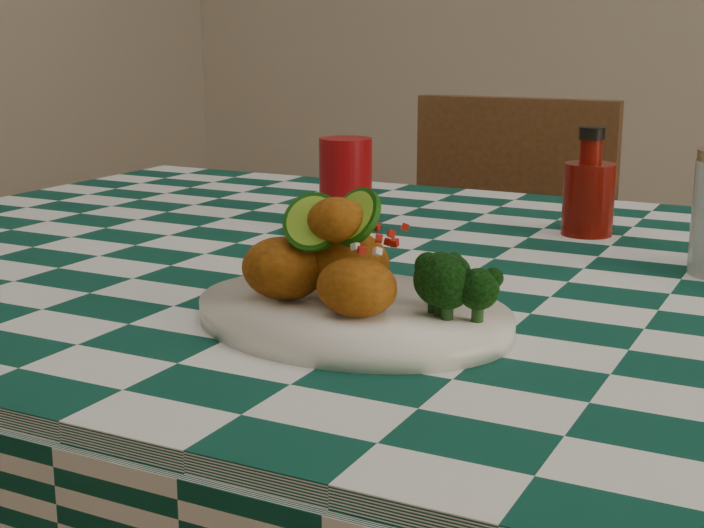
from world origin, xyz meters
The scene contains 6 objects.
plate centered at (-0.03, -0.23, 0.80)m, with size 0.30×0.23×0.02m, color white, non-canonical shape.
fried_chicken_pile centered at (-0.04, -0.23, 0.85)m, with size 0.15×0.11×0.09m, color #99550E, non-canonical shape.
broccoli_side centered at (0.06, -0.22, 0.83)m, with size 0.07×0.07×0.05m, color black, non-canonical shape.
red_tumbler centered at (-0.23, 0.13, 0.85)m, with size 0.07×0.07×0.12m, color maroon.
ketchup_bottle centered at (0.06, 0.25, 0.85)m, with size 0.06×0.06×0.14m, color #6B0C05, non-canonical shape.
wooden_chair_left centered at (-0.25, 0.76, 0.45)m, with size 0.41×0.43×0.91m, color #472814, non-canonical shape.
Camera 1 is at (0.35, -0.97, 1.04)m, focal length 50.00 mm.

